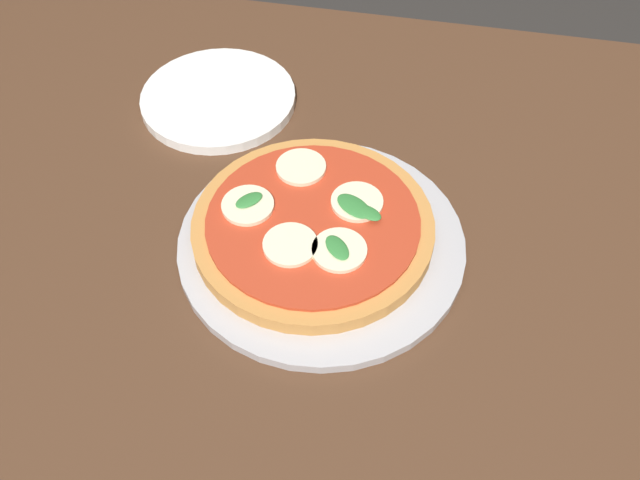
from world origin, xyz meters
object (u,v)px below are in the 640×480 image
object	(u,v)px
dining_table	(389,335)
pizza	(311,225)
serving_tray	(320,242)
plate_white	(217,98)

from	to	relation	value
dining_table	pizza	world-z (taller)	pizza
serving_tray	pizza	world-z (taller)	pizza
pizza	dining_table	bearing A→B (deg)	152.66
serving_tray	plate_white	distance (m)	0.28
serving_tray	pizza	xyz separation A→B (m)	(0.01, -0.01, 0.02)
pizza	plate_white	size ratio (longest dim) A/B	1.29
dining_table	serving_tray	bearing A→B (deg)	-26.20
serving_tray	pizza	bearing A→B (deg)	-35.62
pizza	serving_tray	bearing A→B (deg)	144.38
dining_table	pizza	distance (m)	0.16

